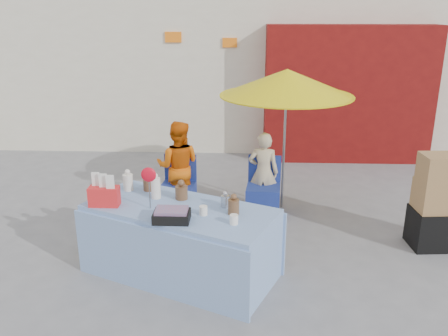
{
  "coord_description": "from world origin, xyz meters",
  "views": [
    {
      "loc": [
        0.19,
        -5.0,
        2.91
      ],
      "look_at": [
        -0.05,
        0.6,
        1.0
      ],
      "focal_mm": 38.0,
      "sensor_mm": 36.0,
      "label": 1
    }
  ],
  "objects_px": {
    "chair_right": "(263,198)",
    "box_stack": "(437,205)",
    "market_table": "(180,240)",
    "chair_left": "(178,197)",
    "vendor_orange": "(178,167)",
    "vendor_beige": "(263,173)",
    "umbrella": "(287,83)"
  },
  "relations": [
    {
      "from": "chair_right",
      "to": "box_stack",
      "type": "height_order",
      "value": "box_stack"
    },
    {
      "from": "market_table",
      "to": "chair_left",
      "type": "bearing_deg",
      "value": 122.82
    },
    {
      "from": "market_table",
      "to": "vendor_orange",
      "type": "bearing_deg",
      "value": 122.24
    },
    {
      "from": "vendor_beige",
      "to": "box_stack",
      "type": "height_order",
      "value": "box_stack"
    },
    {
      "from": "vendor_orange",
      "to": "box_stack",
      "type": "bearing_deg",
      "value": 168.44
    },
    {
      "from": "vendor_orange",
      "to": "umbrella",
      "type": "relative_size",
      "value": 0.65
    },
    {
      "from": "vendor_beige",
      "to": "umbrella",
      "type": "distance_m",
      "value": 1.33
    },
    {
      "from": "market_table",
      "to": "vendor_orange",
      "type": "relative_size",
      "value": 1.73
    },
    {
      "from": "chair_right",
      "to": "vendor_orange",
      "type": "relative_size",
      "value": 0.62
    },
    {
      "from": "market_table",
      "to": "chair_right",
      "type": "distance_m",
      "value": 1.95
    },
    {
      "from": "market_table",
      "to": "chair_left",
      "type": "relative_size",
      "value": 2.78
    },
    {
      "from": "chair_right",
      "to": "umbrella",
      "type": "relative_size",
      "value": 0.41
    },
    {
      "from": "chair_right",
      "to": "box_stack",
      "type": "bearing_deg",
      "value": -17.46
    },
    {
      "from": "vendor_orange",
      "to": "vendor_beige",
      "type": "distance_m",
      "value": 1.25
    },
    {
      "from": "chair_left",
      "to": "umbrella",
      "type": "xyz_separation_m",
      "value": [
        1.55,
        0.28,
        1.64
      ]
    },
    {
      "from": "umbrella",
      "to": "box_stack",
      "type": "height_order",
      "value": "umbrella"
    },
    {
      "from": "market_table",
      "to": "chair_right",
      "type": "relative_size",
      "value": 2.78
    },
    {
      "from": "box_stack",
      "to": "vendor_beige",
      "type": "bearing_deg",
      "value": 154.18
    },
    {
      "from": "chair_left",
      "to": "chair_right",
      "type": "relative_size",
      "value": 1.0
    },
    {
      "from": "umbrella",
      "to": "vendor_orange",
      "type": "bearing_deg",
      "value": -174.47
    },
    {
      "from": "vendor_beige",
      "to": "market_table",
      "type": "bearing_deg",
      "value": 66.44
    },
    {
      "from": "vendor_beige",
      "to": "chair_right",
      "type": "bearing_deg",
      "value": 96.0
    },
    {
      "from": "umbrella",
      "to": "vendor_beige",
      "type": "bearing_deg",
      "value": -153.43
    },
    {
      "from": "chair_left",
      "to": "umbrella",
      "type": "height_order",
      "value": "umbrella"
    },
    {
      "from": "market_table",
      "to": "vendor_beige",
      "type": "height_order",
      "value": "market_table"
    },
    {
      "from": "chair_right",
      "to": "vendor_beige",
      "type": "height_order",
      "value": "vendor_beige"
    },
    {
      "from": "vendor_beige",
      "to": "vendor_orange",
      "type": "bearing_deg",
      "value": 5.37
    },
    {
      "from": "chair_left",
      "to": "vendor_orange",
      "type": "height_order",
      "value": "vendor_orange"
    },
    {
      "from": "market_table",
      "to": "chair_left",
      "type": "xyz_separation_m",
      "value": [
        -0.25,
        1.67,
        -0.17
      ]
    },
    {
      "from": "chair_left",
      "to": "box_stack",
      "type": "bearing_deg",
      "value": -9.46
    },
    {
      "from": "market_table",
      "to": "umbrella",
      "type": "relative_size",
      "value": 1.13
    },
    {
      "from": "market_table",
      "to": "vendor_orange",
      "type": "xyz_separation_m",
      "value": [
        -0.25,
        1.81,
        0.26
      ]
    }
  ]
}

